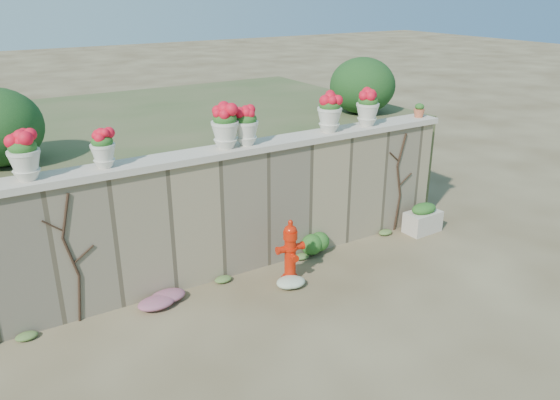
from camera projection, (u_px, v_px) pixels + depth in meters
ground at (302, 318)px, 7.73m from camera, size 80.00×80.00×0.00m
stone_wall at (241, 212)px, 8.80m from camera, size 8.00×0.40×2.00m
wall_cap at (239, 149)px, 8.41m from camera, size 8.10×0.52×0.10m
raised_fill at (169, 161)px, 11.34m from camera, size 9.00×6.00×2.00m
back_shrub_right at (362, 86)px, 10.84m from camera, size 1.30×1.30×1.10m
vine_left at (72, 258)px, 7.33m from camera, size 0.60×0.04×1.91m
vine_right at (399, 181)px, 10.20m from camera, size 0.60×0.04×1.91m
fire_hydrant at (290, 251)px, 8.52m from camera, size 0.45×0.32×1.05m
planter_box at (423, 219)px, 10.38m from camera, size 0.70×0.43×0.57m
green_shrub at (318, 243)px, 9.43m from camera, size 0.54×0.49×0.51m
magenta_clump at (163, 300)px, 7.99m from camera, size 0.80×0.54×0.21m
white_flowers at (288, 282)px, 8.48m from camera, size 0.55×0.44×0.20m
urn_pot_0 at (24, 156)px, 6.82m from camera, size 0.40×0.40×0.62m
urn_pot_1 at (103, 149)px, 7.31m from camera, size 0.33×0.33×0.52m
urn_pot_2 at (225, 127)px, 8.17m from camera, size 0.42×0.42×0.66m
urn_pot_3 at (246, 126)px, 8.36m from camera, size 0.38×0.38×0.59m
urn_pot_4 at (330, 113)px, 9.11m from camera, size 0.41×0.41×0.65m
urn_pot_5 at (368, 108)px, 9.52m from camera, size 0.40×0.40×0.63m
terracotta_pot at (419, 111)px, 10.20m from camera, size 0.21×0.21×0.25m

